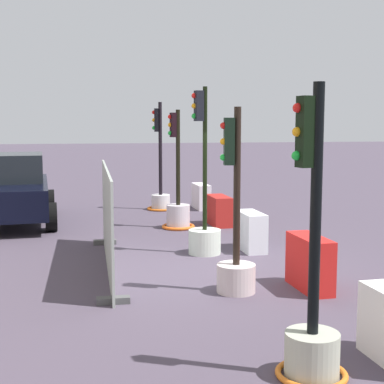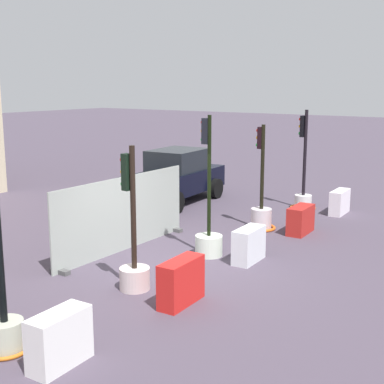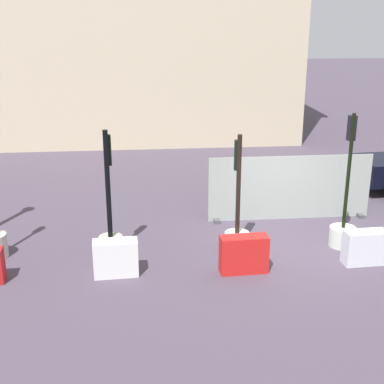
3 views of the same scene
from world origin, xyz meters
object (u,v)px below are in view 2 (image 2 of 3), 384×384
object	(u,v)px
traffic_light_1	(3,314)
traffic_light_4	(261,212)
car_black_sedan	(174,177)
traffic_light_2	(134,259)
construction_barrier_1	(59,339)
construction_barrier_3	(249,245)
construction_barrier_2	(181,282)
construction_barrier_5	(340,202)
traffic_light_3	(209,231)
construction_barrier_4	(301,220)
traffic_light_5	(303,191)

from	to	relation	value
traffic_light_1	traffic_light_4	size ratio (longest dim) A/B	1.04
car_black_sedan	traffic_light_2	bearing A→B (deg)	-149.20
construction_barrier_1	construction_barrier_3	bearing A→B (deg)	0.27
traffic_light_1	construction_barrier_2	distance (m)	3.28
construction_barrier_1	traffic_light_4	bearing A→B (deg)	7.64
traffic_light_4	construction_barrier_5	world-z (taller)	traffic_light_4
construction_barrier_1	traffic_light_3	bearing A→B (deg)	10.58
construction_barrier_1	construction_barrier_5	xyz separation A→B (m)	(11.64, -0.06, -0.03)
traffic_light_1	construction_barrier_3	size ratio (longest dim) A/B	3.05
traffic_light_3	construction_barrier_2	distance (m)	3.01
traffic_light_2	construction_barrier_2	size ratio (longest dim) A/B	2.66
construction_barrier_4	construction_barrier_2	bearing A→B (deg)	-178.54
construction_barrier_3	construction_barrier_5	xyz separation A→B (m)	(5.85, -0.09, -0.02)
traffic_light_4	construction_barrier_1	xyz separation A→B (m)	(-8.56, -1.15, -0.09)
traffic_light_4	car_black_sedan	world-z (taller)	traffic_light_4
construction_barrier_3	car_black_sedan	bearing A→B (deg)	51.24
construction_barrier_1	car_black_sedan	distance (m)	11.41
traffic_light_3	construction_barrier_5	bearing A→B (deg)	-10.59
traffic_light_3	construction_barrier_4	distance (m)	3.30
construction_barrier_3	construction_barrier_5	world-z (taller)	construction_barrier_3
traffic_light_2	car_black_sedan	distance (m)	8.29
traffic_light_1	construction_barrier_1	xyz separation A→B (m)	(0.16, -1.08, -0.18)
traffic_light_3	construction_barrier_2	world-z (taller)	traffic_light_3
construction_barrier_4	construction_barrier_5	xyz separation A→B (m)	(2.87, -0.09, -0.00)
traffic_light_3	traffic_light_1	bearing A→B (deg)	179.79
construction_barrier_4	car_black_sedan	bearing A→B (deg)	76.36
traffic_light_3	construction_barrier_2	bearing A→B (deg)	-156.91
traffic_light_1	construction_barrier_2	size ratio (longest dim) A/B	2.82
construction_barrier_2	car_black_sedan	distance (m)	9.04
traffic_light_5	construction_barrier_4	xyz separation A→B (m)	(-2.90, -1.18, -0.22)
traffic_light_1	traffic_light_5	world-z (taller)	traffic_light_5
traffic_light_1	traffic_light_3	xyz separation A→B (m)	(5.81, -0.02, 0.01)
traffic_light_1	car_black_sedan	xyz separation A→B (m)	(10.22, 4.27, 0.30)
construction_barrier_3	car_black_sedan	distance (m)	6.84
traffic_light_1	traffic_light_5	bearing A→B (deg)	0.63
traffic_light_5	construction_barrier_2	xyz separation A→B (m)	(-8.79, -1.33, -0.17)
construction_barrier_3	construction_barrier_4	bearing A→B (deg)	-0.01
traffic_light_2	traffic_light_5	distance (m)	8.73
traffic_light_3	traffic_light_5	distance (m)	6.03
construction_barrier_2	construction_barrier_5	xyz separation A→B (m)	(8.76, 0.06, -0.05)
construction_barrier_3	car_black_sedan	xyz separation A→B (m)	(4.27, 5.32, 0.50)
construction_barrier_3	construction_barrier_1	bearing A→B (deg)	-179.73
traffic_light_1	construction_barrier_3	bearing A→B (deg)	-10.00
traffic_light_5	construction_barrier_1	bearing A→B (deg)	-174.10
traffic_light_5	car_black_sedan	world-z (taller)	traffic_light_5
construction_barrier_1	construction_barrier_5	bearing A→B (deg)	-0.32
traffic_light_3	traffic_light_5	world-z (taller)	traffic_light_3
traffic_light_5	construction_barrier_4	size ratio (longest dim) A/B	3.07
construction_barrier_2	construction_barrier_4	world-z (taller)	construction_barrier_2
traffic_light_4	construction_barrier_3	distance (m)	2.98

